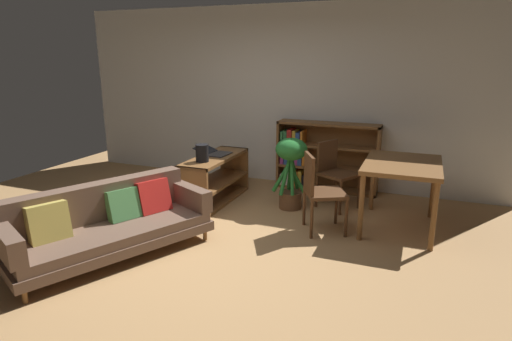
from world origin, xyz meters
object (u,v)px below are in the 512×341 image
Objects in this scene: open_laptop at (214,152)px; potted_floor_plant at (291,165)px; dining_chair_far at (319,189)px; bookshelf at (320,157)px; dining_table at (402,170)px; fabric_couch at (108,222)px; dining_chair_near at (334,170)px; desk_speaker at (202,153)px; media_console at (215,179)px.

potted_floor_plant is (1.11, -0.00, -0.08)m from open_laptop.
bookshelf reaches higher than dining_chair_far.
dining_chair_far is (-0.85, -0.44, -0.19)m from dining_table.
dining_table reaches higher than fabric_couch.
dining_chair_near is 0.58× the size of bookshelf.
potted_floor_plant is 1.39m from dining_table.
desk_speaker is 1.16m from potted_floor_plant.
dining_chair_far reaches higher than media_console.
fabric_couch is 4.46× the size of open_laptop.
fabric_couch is at bearing -143.83° from dining_chair_far.
open_laptop is (0.21, 1.96, 0.33)m from fabric_couch.
dining_table is 1.28× the size of dining_chair_near.
open_laptop is at bearing 84.00° from fabric_couch.
potted_floor_plant is at bearing 22.50° from desk_speaker.
dining_table is at bearing 6.10° from desk_speaker.
bookshelf is at bearing 117.07° from dining_chair_near.
dining_chair_far is (1.58, -0.18, -0.24)m from desk_speaker.
dining_chair_near reaches higher than desk_speaker.
media_console is at bearing -165.69° from dining_chair_near.
open_laptop is 0.45m from desk_speaker.
open_laptop reaches higher than media_console.
fabric_couch is 3.25m from dining_table.
dining_table is (2.43, 0.26, -0.05)m from desk_speaker.
dining_table reaches higher than open_laptop.
potted_floor_plant is 0.63× the size of bookshelf.
bookshelf reaches higher than dining_chair_near.
open_laptop is 0.52× the size of dining_chair_far.
fabric_couch is 1.60× the size of media_console.
bookshelf reaches higher than dining_table.
desk_speaker is at bearing 80.37° from fabric_couch.
dining_table is at bearing -43.80° from bookshelf.
fabric_couch is 3.30m from bookshelf.
potted_floor_plant is at bearing 56.12° from fabric_couch.
media_console is at bearing -61.89° from open_laptop.
potted_floor_plant reaches higher than dining_chair_far.
dining_chair_far is (1.63, -0.62, -0.15)m from open_laptop.
bookshelf is (1.26, 0.99, -0.17)m from open_laptop.
potted_floor_plant is at bearing -0.06° from open_laptop.
bookshelf is at bearing 42.94° from media_console.
fabric_couch is at bearing -123.88° from potted_floor_plant.
potted_floor_plant reaches higher than dining_table.
desk_speaker is 2.44m from dining_table.
dining_table is at bearing -28.17° from dining_chair_near.
open_laptop is 2.49m from dining_table.
open_laptop is at bearing -141.67° from bookshelf.
bookshelf is at bearing 103.06° from dining_chair_far.
open_laptop is at bearing -170.19° from dining_chair_near.
dining_chair_far is at bearing -6.44° from desk_speaker.
dining_chair_far reaches higher than open_laptop.
dining_chair_far is (1.57, -0.50, 0.20)m from media_console.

